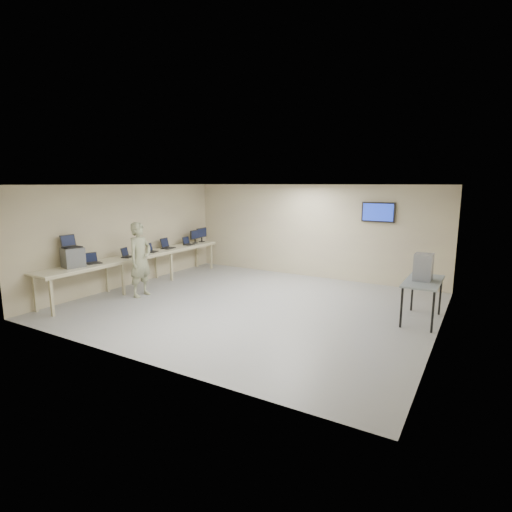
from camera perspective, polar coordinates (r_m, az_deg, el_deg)
The scene contains 14 objects.
room at distance 9.18m, azimuth -0.27°, elevation 1.44°, with size 8.01×7.01×2.81m.
workbench at distance 11.49m, azimuth -16.15°, elevation -0.12°, with size 0.76×6.00×0.90m.
equipment_box at distance 10.23m, azimuth -24.68°, elevation -0.19°, with size 0.38×0.44×0.46m, color slate.
laptop_on_box at distance 10.23m, azimuth -24.99°, elevation 1.52°, with size 0.33×0.40×0.30m.
laptop_0 at distance 10.55m, azimuth -22.33°, elevation -0.62°, with size 0.37×0.40×0.26m.
laptop_1 at distance 11.14m, azimuth -18.02°, elevation 0.18°, with size 0.34×0.37×0.25m.
laptop_2 at distance 11.78m, azimuth -14.74°, elevation 0.88°, with size 0.35×0.37×0.25m.
laptop_3 at distance 12.31m, azimuth -12.63°, elevation 1.44°, with size 0.38×0.43×0.31m.
laptop_4 at distance 12.90m, azimuth -9.75°, elevation 1.88°, with size 0.28×0.33×0.26m.
monitor_near at distance 13.19m, azimuth -8.71°, elevation 2.95°, with size 0.19×0.44×0.43m.
monitor_far at distance 13.46m, azimuth -7.77°, elevation 3.21°, with size 0.21×0.47×0.47m.
soldier at distance 10.45m, azimuth -16.20°, elevation -0.49°, with size 0.69×0.45×1.89m, color gray.
side_table at distance 8.92m, azimuth 22.77°, elevation -3.68°, with size 0.67×1.45×0.87m.
storage_bins at distance 8.85m, azimuth 22.80°, elevation -1.47°, with size 0.35×0.39×0.55m.
Camera 1 is at (4.66, -7.75, 2.83)m, focal length 28.00 mm.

